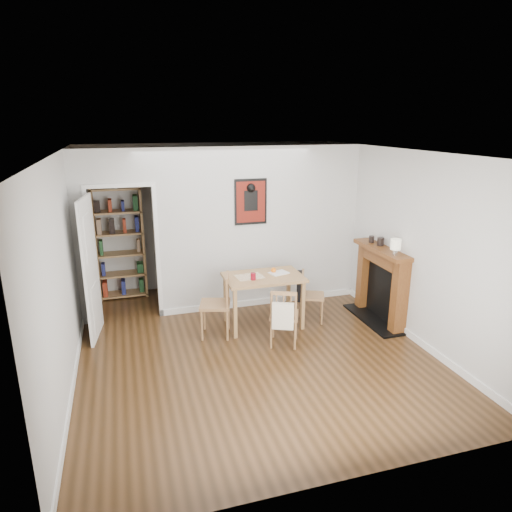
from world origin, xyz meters
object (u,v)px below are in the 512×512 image
object	(u,v)px
chair_left	(215,305)
notebook	(279,273)
fireplace	(382,282)
orange_fruit	(274,270)
ceramic_jar_a	(381,241)
chair_right	(311,295)
red_glass	(253,276)
dining_table	(263,282)
bookshelf	(120,244)
mantel_lamp	(396,245)
ceramic_jar_b	(371,239)
chair_front	(284,316)

from	to	relation	value
chair_left	notebook	xyz separation A→B (m)	(1.01, 0.18, 0.33)
fireplace	orange_fruit	distance (m)	1.66
fireplace	ceramic_jar_a	distance (m)	0.62
notebook	chair_right	bearing A→B (deg)	-9.62
chair_left	chair_right	distance (m)	1.52
red_glass	ceramic_jar_a	world-z (taller)	ceramic_jar_a
dining_table	bookshelf	bearing A→B (deg)	137.57
bookshelf	mantel_lamp	size ratio (longest dim) A/B	8.35
bookshelf	red_glass	xyz separation A→B (m)	(1.81, -1.94, -0.12)
chair_right	mantel_lamp	xyz separation A→B (m)	(0.95, -0.68, 0.90)
chair_right	red_glass	bearing A→B (deg)	-175.41
dining_table	red_glass	bearing A→B (deg)	-149.42
dining_table	ceramic_jar_b	size ratio (longest dim) A/B	11.24
chair_left	chair_right	size ratio (longest dim) A/B	1.18
dining_table	bookshelf	xyz separation A→B (m)	(-2.00, 1.83, 0.27)
chair_front	mantel_lamp	size ratio (longest dim) A/B	3.60
chair_left	ceramic_jar_a	world-z (taller)	ceramic_jar_a
chair_right	chair_front	bearing A→B (deg)	-136.64
mantel_lamp	red_glass	bearing A→B (deg)	162.35
chair_right	mantel_lamp	world-z (taller)	mantel_lamp
fireplace	orange_fruit	bearing A→B (deg)	165.15
chair_left	fireplace	size ratio (longest dim) A/B	0.74
orange_fruit	mantel_lamp	world-z (taller)	mantel_lamp
orange_fruit	ceramic_jar_b	size ratio (longest dim) A/B	0.75
red_glass	fireplace	bearing A→B (deg)	-6.10
mantel_lamp	notebook	bearing A→B (deg)	152.23
red_glass	mantel_lamp	size ratio (longest dim) A/B	0.43
orange_fruit	ceramic_jar_b	bearing A→B (deg)	-3.99
chair_front	mantel_lamp	xyz separation A→B (m)	(1.62, -0.05, 0.88)
dining_table	mantel_lamp	xyz separation A→B (m)	(1.70, -0.72, 0.62)
notebook	mantel_lamp	bearing A→B (deg)	-27.77
chair_left	notebook	distance (m)	1.08
mantel_lamp	ceramic_jar_a	size ratio (longest dim) A/B	1.87
dining_table	chair_left	xyz separation A→B (m)	(-0.76, -0.13, -0.23)
fireplace	orange_fruit	world-z (taller)	fireplace
chair_front	orange_fruit	bearing A→B (deg)	82.26
red_glass	ceramic_jar_b	distance (m)	1.97
orange_fruit	ceramic_jar_b	world-z (taller)	ceramic_jar_b
ceramic_jar_a	notebook	bearing A→B (deg)	170.63
orange_fruit	notebook	distance (m)	0.09
chair_right	bookshelf	size ratio (longest dim) A/B	0.40
chair_left	notebook	size ratio (longest dim) A/B	3.39
chair_left	notebook	bearing A→B (deg)	9.88
bookshelf	orange_fruit	xyz separation A→B (m)	(2.19, -1.73, -0.14)
chair_front	red_glass	size ratio (longest dim) A/B	8.35
dining_table	orange_fruit	xyz separation A→B (m)	(0.19, 0.10, 0.13)
chair_right	dining_table	bearing A→B (deg)	177.20
fireplace	mantel_lamp	bearing A→B (deg)	-101.42
mantel_lamp	ceramic_jar_b	distance (m)	0.71
notebook	mantel_lamp	distance (m)	1.72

